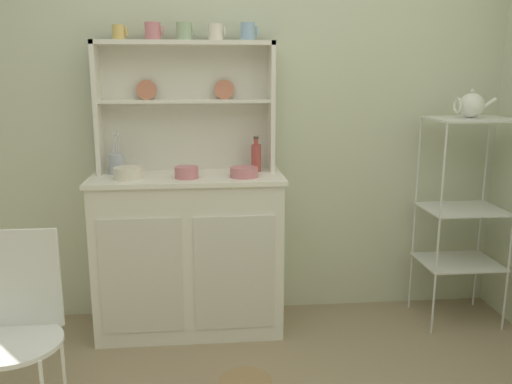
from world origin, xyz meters
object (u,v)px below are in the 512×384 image
object	(u,v)px
cup_gold_0	(119,33)
bowl_mixing_large	(128,173)
jam_bottle	(256,157)
utensil_jar	(116,163)
porcelain_teapot	(471,105)
wire_chair	(16,320)
bakers_rack	(464,197)
hutch_cabinet	(189,252)
hutch_shelf_unit	(186,97)

from	to	relation	value
cup_gold_0	bowl_mixing_large	distance (m)	0.74
jam_bottle	utensil_jar	size ratio (longest dim) A/B	0.78
porcelain_teapot	wire_chair	bearing A→B (deg)	-157.99
bakers_rack	hutch_cabinet	bearing A→B (deg)	178.68
jam_bottle	wire_chair	bearing A→B (deg)	-135.15
bakers_rack	jam_bottle	bearing A→B (deg)	174.05
wire_chair	utensil_jar	size ratio (longest dim) A/B	3.37
porcelain_teapot	utensil_jar	bearing A→B (deg)	176.61
bakers_rack	bowl_mixing_large	xyz separation A→B (m)	(-1.86, -0.04, 0.18)
bowl_mixing_large	jam_bottle	world-z (taller)	jam_bottle
bakers_rack	cup_gold_0	distance (m)	2.10
bowl_mixing_large	wire_chair	bearing A→B (deg)	-110.93
hutch_shelf_unit	wire_chair	bearing A→B (deg)	-120.05
bakers_rack	wire_chair	world-z (taller)	bakers_rack
hutch_cabinet	porcelain_teapot	size ratio (longest dim) A/B	4.59
hutch_cabinet	utensil_jar	world-z (taller)	utensil_jar
wire_chair	hutch_cabinet	bearing A→B (deg)	53.16
hutch_shelf_unit	wire_chair	distance (m)	1.47
jam_bottle	hutch_shelf_unit	bearing A→B (deg)	168.55
hutch_shelf_unit	hutch_cabinet	bearing A→B (deg)	-90.00
wire_chair	jam_bottle	bearing A→B (deg)	42.30
jam_bottle	utensil_jar	world-z (taller)	utensil_jar
bakers_rack	bowl_mixing_large	bearing A→B (deg)	-178.84
jam_bottle	cup_gold_0	bearing A→B (deg)	177.14
hutch_shelf_unit	bowl_mixing_large	size ratio (longest dim) A/B	6.53
hutch_cabinet	bakers_rack	bearing A→B (deg)	-1.32
wire_chair	jam_bottle	size ratio (longest dim) A/B	4.34
bakers_rack	jam_bottle	xyz separation A→B (m)	(-1.17, 0.12, 0.23)
porcelain_teapot	cup_gold_0	bearing A→B (deg)	175.22
bowl_mixing_large	jam_bottle	distance (m)	0.71
bakers_rack	cup_gold_0	xyz separation A→B (m)	(-1.89, 0.16, 0.89)
hutch_shelf_unit	porcelain_teapot	world-z (taller)	hutch_shelf_unit
wire_chair	porcelain_teapot	world-z (taller)	porcelain_teapot
bowl_mixing_large	utensil_jar	bearing A→B (deg)	117.97
bakers_rack	bowl_mixing_large	distance (m)	1.87
hutch_shelf_unit	bowl_mixing_large	bearing A→B (deg)	-141.89
hutch_cabinet	jam_bottle	distance (m)	0.65
hutch_shelf_unit	jam_bottle	bearing A→B (deg)	-11.45
bowl_mixing_large	utensil_jar	distance (m)	0.17
jam_bottle	bowl_mixing_large	bearing A→B (deg)	-166.89
porcelain_teapot	hutch_cabinet	bearing A→B (deg)	178.68
bakers_rack	bowl_mixing_large	world-z (taller)	bakers_rack
hutch_cabinet	bakers_rack	distance (m)	1.58
porcelain_teapot	bowl_mixing_large	bearing A→B (deg)	-178.84
bowl_mixing_large	porcelain_teapot	xyz separation A→B (m)	(1.85, 0.04, 0.34)
porcelain_teapot	jam_bottle	bearing A→B (deg)	174.04
hutch_cabinet	hutch_shelf_unit	world-z (taller)	hutch_shelf_unit
hutch_shelf_unit	bakers_rack	bearing A→B (deg)	-7.32
utensil_jar	wire_chair	bearing A→B (deg)	-103.64
cup_gold_0	utensil_jar	world-z (taller)	cup_gold_0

